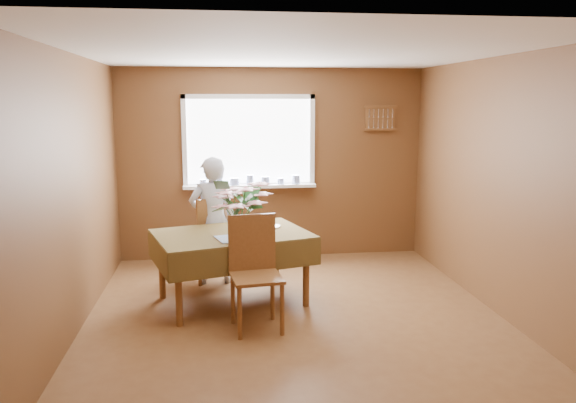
{
  "coord_description": "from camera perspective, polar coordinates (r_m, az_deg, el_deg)",
  "views": [
    {
      "loc": [
        -0.71,
        -5.1,
        2.07
      ],
      "look_at": [
        0.0,
        0.55,
        1.05
      ],
      "focal_mm": 35.0,
      "sensor_mm": 36.0,
      "label": 1
    }
  ],
  "objects": [
    {
      "name": "wall_right",
      "position": [
        5.83,
        20.61,
        1.42
      ],
      "size": [
        0.0,
        4.5,
        4.5
      ],
      "primitive_type": "plane",
      "rotation": [
        1.57,
        0.0,
        -1.57
      ],
      "color": "brown",
      "rests_on": "floor"
    },
    {
      "name": "chair_far",
      "position": [
        6.56,
        -8.21,
        -3.44
      ],
      "size": [
        0.6,
        0.6,
        0.99
      ],
      "rotation": [
        0.0,
        0.0,
        3.78
      ],
      "color": "brown",
      "rests_on": "floor"
    },
    {
      "name": "table_knife",
      "position": [
        5.64,
        -3.63,
        -3.38
      ],
      "size": [
        0.12,
        0.22,
        0.0
      ],
      "primitive_type": "cube",
      "rotation": [
        0.0,
        0.0,
        0.45
      ],
      "color": "silver",
      "rests_on": "dining_table"
    },
    {
      "name": "dining_table",
      "position": [
        5.8,
        -5.71,
        -4.05
      ],
      "size": [
        1.76,
        1.42,
        0.75
      ],
      "rotation": [
        0.0,
        0.0,
        0.28
      ],
      "color": "brown",
      "rests_on": "floor"
    },
    {
      "name": "seated_woman",
      "position": [
        6.44,
        -7.63,
        -1.94
      ],
      "size": [
        0.56,
        0.38,
        1.46
      ],
      "primitive_type": "imported",
      "rotation": [
        0.0,
        0.0,
        3.2
      ],
      "color": "white",
      "rests_on": "floor"
    },
    {
      "name": "floor",
      "position": [
        5.55,
        0.72,
        -11.75
      ],
      "size": [
        4.5,
        4.5,
        0.0
      ],
      "primitive_type": "plane",
      "color": "brown",
      "rests_on": "ground"
    },
    {
      "name": "wall_front",
      "position": [
        3.05,
        6.61,
        -5.47
      ],
      "size": [
        4.0,
        0.0,
        4.0
      ],
      "primitive_type": "plane",
      "rotation": [
        -1.57,
        0.0,
        0.0
      ],
      "color": "brown",
      "rests_on": "floor"
    },
    {
      "name": "flower_bouquet",
      "position": [
        5.53,
        -4.91,
        -0.17
      ],
      "size": [
        0.61,
        0.61,
        0.52
      ],
      "rotation": [
        0.0,
        0.0,
        0.03
      ],
      "color": "white",
      "rests_on": "dining_table"
    },
    {
      "name": "chair_near",
      "position": [
        5.2,
        -3.41,
        -6.72
      ],
      "size": [
        0.5,
        0.5,
        1.04
      ],
      "rotation": [
        0.0,
        0.0,
        0.13
      ],
      "color": "brown",
      "rests_on": "floor"
    },
    {
      "name": "window_assembly",
      "position": [
        7.34,
        -3.92,
        4.44
      ],
      "size": [
        1.72,
        0.2,
        1.22
      ],
      "color": "white",
      "rests_on": "wall_back"
    },
    {
      "name": "spoon_rack",
      "position": [
        7.63,
        9.38,
        8.36
      ],
      "size": [
        0.44,
        0.05,
        0.33
      ],
      "color": "brown",
      "rests_on": "wall_back"
    },
    {
      "name": "wall_back",
      "position": [
        7.43,
        -1.64,
        3.8
      ],
      "size": [
        4.0,
        0.0,
        4.0
      ],
      "primitive_type": "plane",
      "rotation": [
        1.57,
        0.0,
        0.0
      ],
      "color": "brown",
      "rests_on": "floor"
    },
    {
      "name": "side_plate",
      "position": [
        6.02,
        -1.93,
        -2.54
      ],
      "size": [
        0.31,
        0.31,
        0.01
      ],
      "primitive_type": "cylinder",
      "rotation": [
        0.0,
        0.0,
        0.37
      ],
      "color": "white",
      "rests_on": "dining_table"
    },
    {
      "name": "ceiling",
      "position": [
        5.17,
        0.79,
        14.93
      ],
      "size": [
        4.5,
        4.5,
        0.0
      ],
      "primitive_type": "plane",
      "rotation": [
        3.14,
        0.0,
        0.0
      ],
      "color": "white",
      "rests_on": "wall_back"
    },
    {
      "name": "wall_left",
      "position": [
        5.32,
        -21.09,
        0.62
      ],
      "size": [
        0.0,
        4.5,
        4.5
      ],
      "primitive_type": "plane",
      "rotation": [
        1.57,
        0.0,
        1.57
      ],
      "color": "brown",
      "rests_on": "floor"
    }
  ]
}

